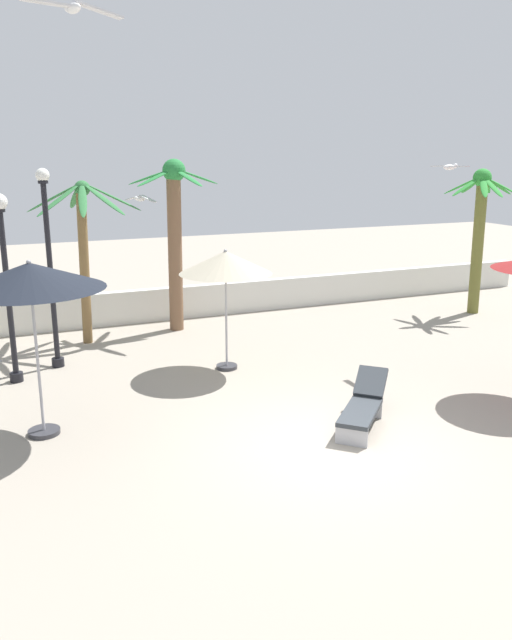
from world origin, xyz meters
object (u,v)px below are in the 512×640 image
seagull_0 (73,8)px  palm_tree_0 (84,236)px  patio_umbrella_0 (226,263)px  lamp_post_1 (6,274)px  palm_tree_2 (175,227)px  lounge_chair_1 (363,405)px  patio_umbrella_2 (30,278)px  seagull_1 (140,199)px  lamp_post_2 (50,264)px  seagull_2 (450,167)px  palm_tree_3 (479,223)px

seagull_0 → palm_tree_0: bearing=83.0°
patio_umbrella_0 → seagull_0: bearing=-128.7°
lamp_post_1 → patio_umbrella_0: bearing=-11.9°
palm_tree_0 → lamp_post_1: 3.09m
palm_tree_2 → lounge_chair_1: (1.29, -7.58, -2.46)m
lamp_post_1 → seagull_0: seagull_0 is taller
patio_umbrella_2 → palm_tree_0: bearing=73.3°
seagull_1 → lamp_post_2: bearing=-138.8°
palm_tree_2 → lounge_chair_1: bearing=-80.3°
patio_umbrella_0 → seagull_2: size_ratio=2.50×
palm_tree_0 → seagull_2: size_ratio=3.77×
lamp_post_1 → seagull_2: size_ratio=3.64×
lamp_post_2 → palm_tree_3: bearing=1.8°
lamp_post_1 → palm_tree_3: bearing=4.6°
palm_tree_2 → lamp_post_1: palm_tree_2 is taller
lamp_post_1 → seagull_1: size_ratio=3.90×
lounge_chair_1 → seagull_2: 5.91m
palm_tree_0 → palm_tree_2: (2.44, 0.37, 0.09)m
palm_tree_3 → seagull_2: seagull_2 is taller
lamp_post_2 → seagull_2: (8.24, -3.11, 2.08)m
patio_umbrella_2 → lamp_post_1: size_ratio=0.77×
seagull_2 → seagull_0: bearing=-160.5°
lounge_chair_1 → seagull_0: size_ratio=1.37×
patio_umbrella_2 → palm_tree_2: bearing=54.8°
seagull_0 → seagull_1: seagull_0 is taller
palm_tree_0 → seagull_0: seagull_0 is taller
palm_tree_0 → lamp_post_1: bearing=-129.1°
seagull_0 → patio_umbrella_2: bearing=106.1°
palm_tree_0 → seagull_1: palm_tree_0 is taller
patio_umbrella_0 → lamp_post_1: bearing=168.1°
patio_umbrella_2 → seagull_2: 9.04m
lamp_post_2 → seagull_0: bearing=-89.5°
lamp_post_2 → seagull_2: seagull_2 is taller
palm_tree_3 → seagull_2: 5.66m
palm_tree_3 → seagull_0: seagull_0 is taller
seagull_1 → seagull_0: bearing=-107.1°
lamp_post_2 → seagull_0: size_ratio=3.54×
patio_umbrella_0 → palm_tree_2: (-0.11, 3.69, 0.43)m
lamp_post_1 → lamp_post_2: lamp_post_2 is taller
patio_umbrella_2 → lamp_post_1: 3.05m
lamp_post_2 → seagull_0: (0.05, -6.00, 4.06)m
lamp_post_2 → seagull_1: lamp_post_2 is taller
palm_tree_0 → lounge_chair_1: palm_tree_0 is taller
patio_umbrella_2 → seagull_0: (0.67, -2.31, 3.67)m
patio_umbrella_2 → lamp_post_2: (0.62, 3.70, -0.39)m
patio_umbrella_2 → seagull_2: size_ratio=2.81×
palm_tree_2 → palm_tree_3: size_ratio=1.07×
seagull_1 → lamp_post_1: bearing=-139.9°
lounge_chair_1 → palm_tree_2: bearing=99.7°
seagull_1 → palm_tree_0: bearing=-159.8°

